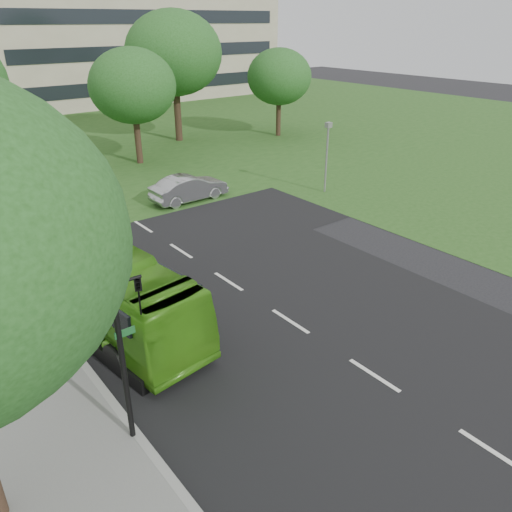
{
  "coord_description": "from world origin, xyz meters",
  "views": [
    {
      "loc": [
        -10.83,
        -9.62,
        10.28
      ],
      "look_at": [
        0.46,
        4.66,
        1.6
      ],
      "focal_mm": 35.0,
      "sensor_mm": 36.0,
      "label": 1
    }
  ],
  "objects_px": {
    "tree_park_c": "(133,86)",
    "traffic_light": "(126,342)",
    "tree_park_e": "(279,77)",
    "camera_pole": "(327,148)",
    "office_building": "(119,1)",
    "tree_park_d": "(174,53)",
    "sedan": "(189,188)",
    "bus": "(94,282)"
  },
  "relations": [
    {
      "from": "traffic_light",
      "to": "tree_park_e",
      "type": "bearing_deg",
      "value": 60.93
    },
    {
      "from": "tree_park_d",
      "to": "camera_pole",
      "type": "relative_size",
      "value": 2.49
    },
    {
      "from": "tree_park_d",
      "to": "tree_park_c",
      "type": "bearing_deg",
      "value": -141.95
    },
    {
      "from": "office_building",
      "to": "tree_park_c",
      "type": "relative_size",
      "value": 4.7
    },
    {
      "from": "sedan",
      "to": "camera_pole",
      "type": "relative_size",
      "value": 1.09
    },
    {
      "from": "camera_pole",
      "to": "tree_park_e",
      "type": "bearing_deg",
      "value": 72.97
    },
    {
      "from": "sedan",
      "to": "traffic_light",
      "type": "relative_size",
      "value": 0.93
    },
    {
      "from": "tree_park_c",
      "to": "traffic_light",
      "type": "relative_size",
      "value": 1.62
    },
    {
      "from": "tree_park_d",
      "to": "traffic_light",
      "type": "relative_size",
      "value": 2.11
    },
    {
      "from": "office_building",
      "to": "tree_park_c",
      "type": "xyz_separation_m",
      "value": [
        -15.99,
        -35.62,
        -6.72
      ]
    },
    {
      "from": "office_building",
      "to": "bus",
      "type": "bearing_deg",
      "value": -116.42
    },
    {
      "from": "tree_park_c",
      "to": "traffic_light",
      "type": "bearing_deg",
      "value": -116.55
    },
    {
      "from": "office_building",
      "to": "tree_park_e",
      "type": "distance_m",
      "value": 35.32
    },
    {
      "from": "tree_park_e",
      "to": "tree_park_c",
      "type": "bearing_deg",
      "value": -176.11
    },
    {
      "from": "tree_park_e",
      "to": "camera_pole",
      "type": "relative_size",
      "value": 1.77
    },
    {
      "from": "tree_park_c",
      "to": "sedan",
      "type": "xyz_separation_m",
      "value": [
        -1.66,
        -10.13,
        -4.98
      ]
    },
    {
      "from": "tree_park_e",
      "to": "office_building",
      "type": "bearing_deg",
      "value": 88.68
    },
    {
      "from": "tree_park_e",
      "to": "bus",
      "type": "relative_size",
      "value": 0.73
    },
    {
      "from": "office_building",
      "to": "tree_park_e",
      "type": "relative_size",
      "value": 5.04
    },
    {
      "from": "traffic_light",
      "to": "camera_pole",
      "type": "xyz_separation_m",
      "value": [
        19.2,
        11.88,
        -0.2
      ]
    },
    {
      "from": "tree_park_e",
      "to": "sedan",
      "type": "bearing_deg",
      "value": -146.49
    },
    {
      "from": "camera_pole",
      "to": "office_building",
      "type": "bearing_deg",
      "value": 92.51
    },
    {
      "from": "camera_pole",
      "to": "sedan",
      "type": "bearing_deg",
      "value": 166.63
    },
    {
      "from": "bus",
      "to": "sedan",
      "type": "relative_size",
      "value": 2.24
    },
    {
      "from": "tree_park_c",
      "to": "tree_park_d",
      "type": "distance_m",
      "value": 8.52
    },
    {
      "from": "bus",
      "to": "tree_park_c",
      "type": "bearing_deg",
      "value": 52.36
    },
    {
      "from": "tree_park_d",
      "to": "camera_pole",
      "type": "bearing_deg",
      "value": -91.08
    },
    {
      "from": "tree_park_d",
      "to": "tree_park_e",
      "type": "relative_size",
      "value": 1.4
    },
    {
      "from": "office_building",
      "to": "tree_park_d",
      "type": "relative_size",
      "value": 3.6
    },
    {
      "from": "office_building",
      "to": "traffic_light",
      "type": "distance_m",
      "value": 68.76
    },
    {
      "from": "bus",
      "to": "traffic_light",
      "type": "height_order",
      "value": "traffic_light"
    },
    {
      "from": "traffic_light",
      "to": "bus",
      "type": "bearing_deg",
      "value": 93.59
    },
    {
      "from": "bus",
      "to": "tree_park_d",
      "type": "bearing_deg",
      "value": 46.59
    },
    {
      "from": "tree_park_e",
      "to": "traffic_light",
      "type": "height_order",
      "value": "tree_park_e"
    },
    {
      "from": "office_building",
      "to": "tree_park_d",
      "type": "distance_m",
      "value": 32.3
    },
    {
      "from": "tree_park_d",
      "to": "sedan",
      "type": "height_order",
      "value": "tree_park_d"
    },
    {
      "from": "office_building",
      "to": "tree_park_e",
      "type": "bearing_deg",
      "value": -91.32
    },
    {
      "from": "tree_park_d",
      "to": "sedan",
      "type": "distance_m",
      "value": 18.6
    },
    {
      "from": "tree_park_c",
      "to": "tree_park_d",
      "type": "xyz_separation_m",
      "value": [
        6.56,
        5.14,
        1.76
      ]
    },
    {
      "from": "office_building",
      "to": "camera_pole",
      "type": "bearing_deg",
      "value": -101.14
    },
    {
      "from": "camera_pole",
      "to": "bus",
      "type": "bearing_deg",
      "value": -149.05
    },
    {
      "from": "camera_pole",
      "to": "traffic_light",
      "type": "bearing_deg",
      "value": -134.6
    }
  ]
}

